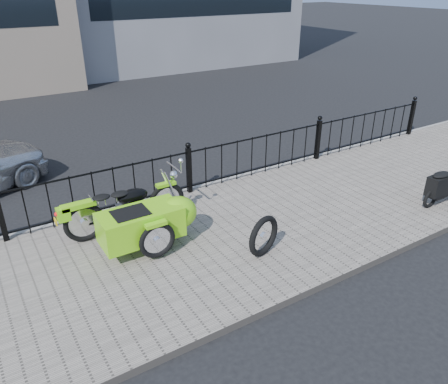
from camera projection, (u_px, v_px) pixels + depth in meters
ground at (223, 224)px, 8.10m from camera, size 120.00×120.00×0.00m
sidewalk at (238, 233)px, 7.69m from camera, size 30.00×3.80×0.12m
curb at (187, 192)px, 9.17m from camera, size 30.00×0.10×0.12m
iron_fence at (189, 171)px, 8.83m from camera, size 14.11×0.11×1.08m
motorcycle_sidecar at (148, 217)px, 7.10m from camera, size 2.28×1.48×0.98m
scooter at (446, 185)px, 8.46m from camera, size 1.43×0.42×0.97m
spare_tire at (264, 236)px, 6.84m from camera, size 0.68×0.28×0.68m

